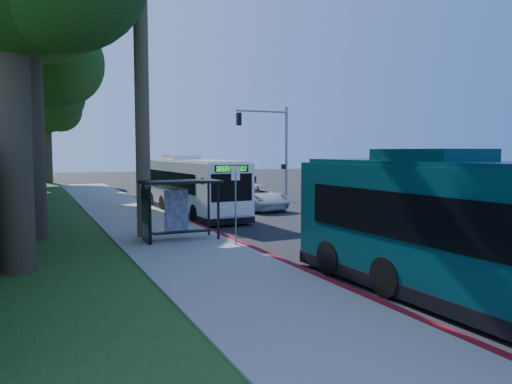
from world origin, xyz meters
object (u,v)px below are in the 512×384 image
pickup (254,197)px  white_bus (191,185)px  bus_shelter (174,199)px  teal_bus (496,235)px

pickup → white_bus: bearing=-179.4°
pickup → bus_shelter: bearing=-135.2°
white_bus → pickup: bearing=3.5°
pickup → teal_bus: bearing=-104.8°
teal_bus → pickup: teal_bus is taller
bus_shelter → teal_bus: bearing=-70.8°
bus_shelter → white_bus: 9.47m
teal_bus → pickup: 21.56m
bus_shelter → pickup: size_ratio=0.55×
white_bus → teal_bus: size_ratio=0.93×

